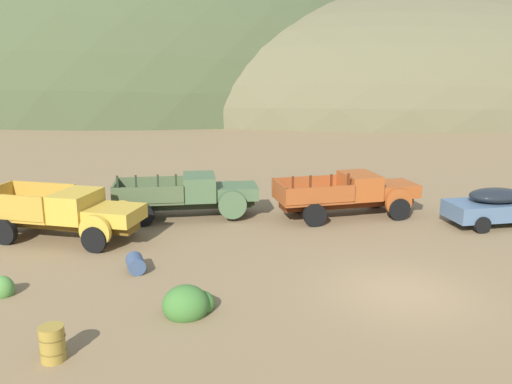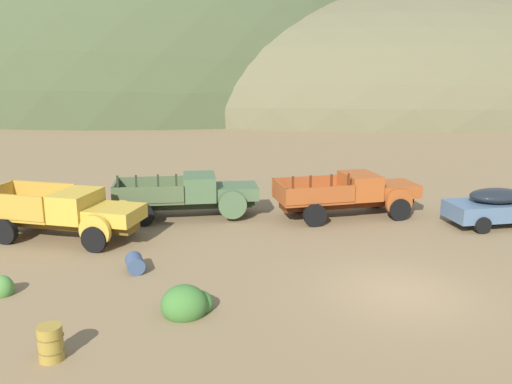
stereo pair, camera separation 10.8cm
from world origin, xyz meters
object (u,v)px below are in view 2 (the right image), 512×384
(truck_oxide_orange, at_px, (357,194))
(car_chalk_blue, at_px, (505,206))
(oil_drum_tipped, at_px, (135,263))
(truck_faded_yellow, at_px, (73,214))
(oil_drum_by_truck, at_px, (51,343))
(truck_weathered_green, at_px, (196,195))

(truck_oxide_orange, bearing_deg, car_chalk_blue, -26.77)
(car_chalk_blue, bearing_deg, oil_drum_tipped, -170.96)
(truck_faded_yellow, relative_size, truck_oxide_orange, 0.99)
(oil_drum_tipped, relative_size, oil_drum_by_truck, 1.13)
(truck_faded_yellow, bearing_deg, car_chalk_blue, 19.94)
(truck_weathered_green, distance_m, oil_drum_by_truck, 11.80)
(truck_weathered_green, height_order, oil_drum_by_truck, truck_weathered_green)
(truck_oxide_orange, bearing_deg, oil_drum_tipped, -155.69)
(truck_oxide_orange, bearing_deg, oil_drum_by_truck, -141.22)
(oil_drum_tipped, bearing_deg, oil_drum_by_truck, -103.62)
(truck_faded_yellow, height_order, truck_oxide_orange, truck_oxide_orange)
(truck_oxide_orange, height_order, oil_drum_tipped, truck_oxide_orange)
(truck_oxide_orange, height_order, oil_drum_by_truck, truck_oxide_orange)
(truck_faded_yellow, relative_size, oil_drum_by_truck, 7.68)
(oil_drum_tipped, bearing_deg, truck_weathered_green, 72.62)
(truck_faded_yellow, distance_m, oil_drum_tipped, 4.52)
(truck_oxide_orange, distance_m, oil_drum_by_truck, 14.94)
(truck_oxide_orange, xyz_separation_m, car_chalk_blue, (5.73, -1.95, -0.19))
(truck_weathered_green, distance_m, oil_drum_tipped, 6.47)
(oil_drum_tipped, distance_m, oil_drum_by_truck, 5.36)
(truck_faded_yellow, xyz_separation_m, oil_drum_tipped, (2.70, -3.55, -0.74))
(truck_weathered_green, relative_size, car_chalk_blue, 1.26)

